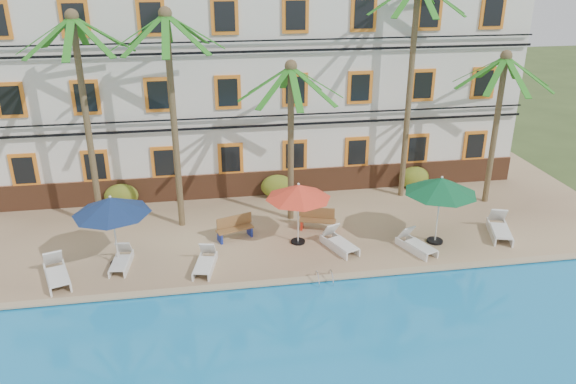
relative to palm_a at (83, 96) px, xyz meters
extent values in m
plane|color=#384C23|center=(7.15, -4.65, -5.82)|extent=(100.00, 100.00, 0.00)
cube|color=tan|center=(7.15, 0.35, -5.70)|extent=(30.00, 12.00, 0.25)
cube|color=tan|center=(7.15, -5.55, -5.54)|extent=(30.00, 0.35, 0.06)
cube|color=silver|center=(7.15, 5.35, -0.57)|extent=(25.00, 6.00, 10.00)
cube|color=brown|center=(7.15, 2.29, -4.97)|extent=(25.00, 0.12, 1.20)
cube|color=orange|center=(-3.35, 2.30, -3.67)|extent=(1.15, 0.10, 1.50)
cube|color=black|center=(-3.35, 2.25, -3.67)|extent=(0.85, 0.04, 1.20)
cube|color=orange|center=(-0.35, 2.30, -3.67)|extent=(1.15, 0.10, 1.50)
cube|color=black|center=(-0.35, 2.25, -3.67)|extent=(0.85, 0.04, 1.20)
cube|color=orange|center=(2.65, 2.30, -3.67)|extent=(1.15, 0.10, 1.50)
cube|color=black|center=(2.65, 2.25, -3.67)|extent=(0.85, 0.04, 1.20)
cube|color=orange|center=(5.65, 2.30, -3.67)|extent=(1.15, 0.10, 1.50)
cube|color=black|center=(5.65, 2.25, -3.67)|extent=(0.85, 0.04, 1.20)
cube|color=orange|center=(8.65, 2.30, -3.67)|extent=(1.15, 0.10, 1.50)
cube|color=black|center=(8.65, 2.25, -3.67)|extent=(0.85, 0.04, 1.20)
cube|color=orange|center=(11.65, 2.30, -3.67)|extent=(1.15, 0.10, 1.50)
cube|color=black|center=(11.65, 2.25, -3.67)|extent=(0.85, 0.04, 1.20)
cube|color=orange|center=(14.65, 2.30, -3.67)|extent=(1.15, 0.10, 1.50)
cube|color=black|center=(14.65, 2.25, -3.67)|extent=(0.85, 0.04, 1.20)
cube|color=orange|center=(17.65, 2.30, -3.67)|extent=(1.15, 0.10, 1.50)
cube|color=black|center=(17.65, 2.25, -3.67)|extent=(0.85, 0.04, 1.20)
cube|color=orange|center=(-3.35, 2.30, -0.57)|extent=(1.15, 0.10, 1.50)
cube|color=black|center=(-3.35, 2.25, -0.57)|extent=(0.85, 0.04, 1.20)
cube|color=orange|center=(-0.35, 2.30, -0.57)|extent=(1.15, 0.10, 1.50)
cube|color=black|center=(-0.35, 2.25, -0.57)|extent=(0.85, 0.04, 1.20)
cube|color=orange|center=(2.65, 2.30, -0.57)|extent=(1.15, 0.10, 1.50)
cube|color=black|center=(2.65, 2.25, -0.57)|extent=(0.85, 0.04, 1.20)
cube|color=orange|center=(5.65, 2.30, -0.57)|extent=(1.15, 0.10, 1.50)
cube|color=black|center=(5.65, 2.25, -0.57)|extent=(0.85, 0.04, 1.20)
cube|color=orange|center=(8.65, 2.30, -0.57)|extent=(1.15, 0.10, 1.50)
cube|color=black|center=(8.65, 2.25, -0.57)|extent=(0.85, 0.04, 1.20)
cube|color=orange|center=(11.65, 2.30, -0.57)|extent=(1.15, 0.10, 1.50)
cube|color=black|center=(11.65, 2.25, -0.57)|extent=(0.85, 0.04, 1.20)
cube|color=orange|center=(14.65, 2.30, -0.57)|extent=(1.15, 0.10, 1.50)
cube|color=black|center=(14.65, 2.25, -0.57)|extent=(0.85, 0.04, 1.20)
cube|color=orange|center=(17.65, 2.30, -0.57)|extent=(1.15, 0.10, 1.50)
cube|color=black|center=(17.65, 2.25, -0.57)|extent=(0.85, 0.04, 1.20)
cube|color=orange|center=(-0.35, 2.30, 2.63)|extent=(1.15, 0.10, 1.50)
cube|color=black|center=(-0.35, 2.25, 2.63)|extent=(0.85, 0.04, 1.20)
cube|color=orange|center=(2.65, 2.30, 2.63)|extent=(1.15, 0.10, 1.50)
cube|color=black|center=(2.65, 2.25, 2.63)|extent=(0.85, 0.04, 1.20)
cube|color=orange|center=(5.65, 2.30, 2.63)|extent=(1.15, 0.10, 1.50)
cube|color=black|center=(5.65, 2.25, 2.63)|extent=(0.85, 0.04, 1.20)
cube|color=orange|center=(8.65, 2.30, 2.63)|extent=(1.15, 0.10, 1.50)
cube|color=black|center=(8.65, 2.25, 2.63)|extent=(0.85, 0.04, 1.20)
cube|color=orange|center=(11.65, 2.30, 2.63)|extent=(1.15, 0.10, 1.50)
cube|color=black|center=(11.65, 2.25, 2.63)|extent=(0.85, 0.04, 1.20)
cube|color=orange|center=(14.65, 2.30, 2.63)|extent=(1.15, 0.10, 1.50)
cube|color=black|center=(14.65, 2.25, 2.63)|extent=(0.85, 0.04, 1.20)
cube|color=orange|center=(17.65, 2.30, 2.63)|extent=(1.15, 0.10, 1.50)
cube|color=black|center=(17.65, 2.25, 2.63)|extent=(0.85, 0.04, 1.20)
cube|color=black|center=(7.15, 2.15, -2.12)|extent=(25.00, 0.08, 0.10)
cube|color=black|center=(7.15, 2.15, -1.67)|extent=(25.00, 0.08, 0.06)
cube|color=black|center=(7.15, 2.15, 1.18)|extent=(25.00, 0.08, 0.10)
cube|color=black|center=(7.15, 2.15, 1.63)|extent=(25.00, 0.08, 0.06)
cylinder|color=brown|center=(0.00, 0.00, -1.31)|extent=(0.26, 0.26, 8.53)
sphere|color=brown|center=(0.00, 0.00, 2.96)|extent=(0.50, 0.50, 0.50)
cube|color=#206F1A|center=(0.00, 1.06, 2.30)|extent=(0.28, 2.14, 1.35)
cube|color=#206F1A|center=(-0.75, 0.75, 2.30)|extent=(1.71, 1.71, 1.35)
cube|color=#206F1A|center=(-1.06, 0.00, 2.30)|extent=(2.14, 0.28, 1.35)
cube|color=#206F1A|center=(-0.75, -0.75, 2.30)|extent=(1.71, 1.71, 1.35)
cube|color=#206F1A|center=(0.00, -1.06, 2.30)|extent=(0.28, 2.14, 1.35)
cube|color=#206F1A|center=(0.75, -0.75, 2.30)|extent=(1.71, 1.71, 1.35)
cube|color=#206F1A|center=(1.06, 0.00, 2.30)|extent=(2.14, 0.28, 1.35)
cube|color=#206F1A|center=(0.75, 0.75, 2.30)|extent=(1.71, 1.71, 1.35)
cylinder|color=brown|center=(3.34, -0.34, -1.28)|extent=(0.26, 0.26, 8.60)
sphere|color=brown|center=(3.34, -0.34, 3.02)|extent=(0.50, 0.50, 0.50)
cube|color=#206F1A|center=(3.34, 0.72, 2.36)|extent=(0.28, 2.14, 1.35)
cube|color=#206F1A|center=(2.59, 0.41, 2.36)|extent=(1.71, 1.71, 1.35)
cube|color=#206F1A|center=(2.28, -0.34, 2.36)|extent=(2.14, 0.28, 1.35)
cube|color=#206F1A|center=(2.59, -1.09, 2.36)|extent=(1.71, 1.71, 1.35)
cube|color=#206F1A|center=(3.34, -1.40, 2.36)|extent=(0.28, 2.14, 1.35)
cube|color=#206F1A|center=(4.09, -1.09, 2.36)|extent=(1.71, 1.71, 1.35)
cube|color=#206F1A|center=(4.40, -0.34, 2.36)|extent=(2.14, 0.28, 1.35)
cube|color=#206F1A|center=(4.09, 0.41, 2.36)|extent=(1.71, 1.71, 1.35)
cylinder|color=brown|center=(7.99, -0.43, -2.29)|extent=(0.26, 0.26, 6.56)
sphere|color=brown|center=(7.99, -0.43, 0.99)|extent=(0.50, 0.50, 0.50)
cube|color=#206F1A|center=(7.99, 0.63, 0.33)|extent=(0.28, 2.14, 1.35)
cube|color=#206F1A|center=(7.24, 0.32, 0.33)|extent=(1.71, 1.71, 1.35)
cube|color=#206F1A|center=(6.93, -0.43, 0.33)|extent=(2.14, 0.28, 1.35)
cube|color=#206F1A|center=(7.24, -1.18, 0.33)|extent=(1.71, 1.71, 1.35)
cube|color=#206F1A|center=(7.99, -1.49, 0.33)|extent=(0.28, 2.14, 1.35)
cube|color=#206F1A|center=(8.74, -1.18, 0.33)|extent=(1.71, 1.71, 1.35)
cube|color=#206F1A|center=(9.05, -0.43, 0.33)|extent=(2.14, 0.28, 1.35)
cube|color=#206F1A|center=(8.74, 0.32, 0.33)|extent=(1.71, 1.71, 1.35)
cylinder|color=brown|center=(13.60, 1.20, -0.78)|extent=(0.26, 0.26, 9.59)
cylinder|color=brown|center=(17.23, -0.09, -2.25)|extent=(0.26, 0.26, 6.65)
sphere|color=brown|center=(17.23, -0.09, 1.08)|extent=(0.50, 0.50, 0.50)
cube|color=#206F1A|center=(17.23, 0.97, 0.42)|extent=(0.28, 2.14, 1.35)
cube|color=#206F1A|center=(16.48, 0.66, 0.42)|extent=(1.71, 1.71, 1.35)
cube|color=#206F1A|center=(16.16, -0.09, 0.42)|extent=(2.14, 0.28, 1.35)
cube|color=#206F1A|center=(16.48, -0.84, 0.42)|extent=(1.71, 1.71, 1.35)
cube|color=#206F1A|center=(17.23, -1.15, 0.42)|extent=(0.28, 2.14, 1.35)
cube|color=#206F1A|center=(17.98, -0.84, 0.42)|extent=(1.71, 1.71, 1.35)
cube|color=#206F1A|center=(18.29, -0.09, 0.42)|extent=(2.14, 0.28, 1.35)
cube|color=#206F1A|center=(17.98, 0.66, 0.42)|extent=(1.71, 1.71, 1.35)
ellipsoid|color=#1C5C1A|center=(0.65, 1.95, -5.02)|extent=(1.50, 0.90, 1.10)
ellipsoid|color=#1C5C1A|center=(7.74, 1.95, -5.02)|extent=(1.50, 0.90, 1.10)
ellipsoid|color=#1C5C1A|center=(14.50, 1.95, -5.02)|extent=(1.50, 0.90, 1.10)
cylinder|color=black|center=(1.06, -3.34, -5.53)|extent=(0.62, 0.62, 0.09)
cylinder|color=silver|center=(1.06, -3.34, -4.24)|extent=(0.06, 0.06, 2.67)
cone|color=navy|center=(1.06, -3.34, -3.19)|extent=(2.78, 2.78, 0.61)
sphere|color=silver|center=(1.06, -3.34, -2.85)|extent=(0.10, 0.10, 0.10)
cylinder|color=black|center=(7.90, -2.72, -5.53)|extent=(0.57, 0.57, 0.08)
cylinder|color=silver|center=(7.90, -2.72, -4.35)|extent=(0.06, 0.06, 2.46)
cone|color=red|center=(7.90, -2.72, -3.37)|extent=(2.56, 2.56, 0.56)
sphere|color=silver|center=(7.90, -2.72, -3.07)|extent=(0.10, 0.10, 0.10)
cylinder|color=black|center=(13.30, -3.56, -5.53)|extent=(0.63, 0.63, 0.09)
cylinder|color=silver|center=(13.30, -3.56, -4.22)|extent=(0.06, 0.06, 2.72)
cone|color=#0C552F|center=(13.30, -3.56, -3.14)|extent=(2.83, 2.83, 0.62)
sphere|color=silver|center=(13.30, -3.56, -2.80)|extent=(0.10, 0.10, 0.10)
cube|color=silver|center=(-0.84, -4.44, -5.23)|extent=(1.05, 1.52, 0.06)
cube|color=silver|center=(-1.15, -3.53, -4.99)|extent=(0.77, 0.69, 0.69)
cube|color=silver|center=(-1.23, -4.29, -5.41)|extent=(0.69, 1.89, 0.32)
cube|color=silver|center=(-0.62, -4.09, -5.41)|extent=(0.69, 1.89, 0.32)
cube|color=silver|center=(1.16, -3.76, -5.29)|extent=(0.66, 1.22, 0.05)
cube|color=silver|center=(1.24, -2.96, -5.08)|extent=(0.58, 0.48, 0.58)
cube|color=silver|center=(0.91, -3.51, -5.44)|extent=(0.23, 1.66, 0.27)
cube|color=silver|center=(1.45, -3.56, -5.44)|extent=(0.23, 1.66, 0.27)
cube|color=silver|center=(4.15, -4.43, -5.27)|extent=(0.82, 1.32, 0.06)
cube|color=silver|center=(4.34, -3.61, -5.06)|extent=(0.65, 0.56, 0.61)
cube|color=silver|center=(3.93, -4.14, -5.43)|extent=(0.43, 1.71, 0.28)
cube|color=silver|center=(4.48, -4.26, -5.43)|extent=(0.43, 1.71, 0.28)
cube|color=silver|center=(9.49, -3.73, -5.26)|extent=(1.02, 1.41, 0.06)
cube|color=silver|center=(9.16, -2.90, -5.03)|extent=(0.72, 0.65, 0.64)
cube|color=silver|center=(9.12, -3.61, -5.43)|extent=(0.72, 1.72, 0.30)
cube|color=silver|center=(9.67, -3.39, -5.43)|extent=(0.72, 1.72, 0.30)
cube|color=silver|center=(12.38, -4.34, -5.27)|extent=(0.99, 1.36, 0.06)
cube|color=silver|center=(12.07, -3.55, -5.05)|extent=(0.70, 0.63, 0.62)
cube|color=silver|center=(12.03, -4.23, -5.43)|extent=(0.70, 1.65, 0.28)
cube|color=silver|center=(12.56, -4.02, -5.43)|extent=(0.70, 1.65, 0.28)
cube|color=silver|center=(16.01, -3.74, -5.22)|extent=(1.07, 1.56, 0.07)
cube|color=silver|center=(16.32, -2.80, -4.97)|extent=(0.79, 0.70, 0.71)
cube|color=silver|center=(15.79, -3.37, -5.41)|extent=(0.70, 1.94, 0.33)
cube|color=silver|center=(16.41, -3.58, -5.41)|extent=(0.70, 1.94, 0.33)
cube|color=olive|center=(5.46, -1.98, -5.14)|extent=(1.56, 0.92, 0.06)
cube|color=olive|center=(5.39, -1.78, -4.87)|extent=(1.44, 0.55, 0.45)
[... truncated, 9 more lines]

